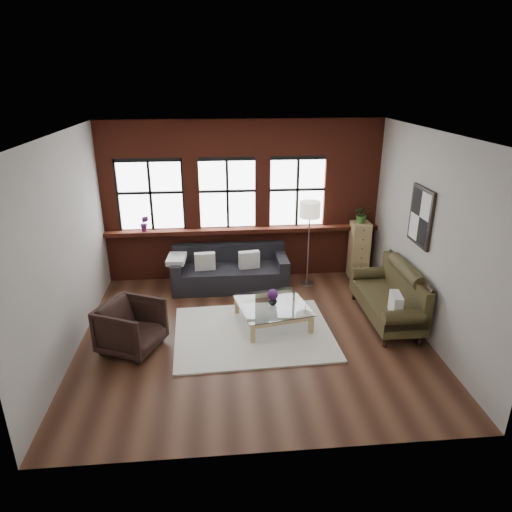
{
  "coord_description": "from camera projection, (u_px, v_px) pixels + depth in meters",
  "views": [
    {
      "loc": [
        -0.54,
        -6.42,
        3.94
      ],
      "look_at": [
        0.1,
        0.6,
        1.15
      ],
      "focal_mm": 32.0,
      "sensor_mm": 36.0,
      "label": 1
    }
  ],
  "objects": [
    {
      "name": "vintage_settee",
      "position": [
        387.0,
        294.0,
        7.72
      ],
      "size": [
        0.84,
        1.89,
        1.01
      ],
      "primitive_type": null,
      "color": "#3B341B",
      "rests_on": "floor"
    },
    {
      "name": "potted_plant_top",
      "position": [
        362.0,
        214.0,
        9.12
      ],
      "size": [
        0.34,
        0.3,
        0.36
      ],
      "primitive_type": "imported",
      "rotation": [
        0.0,
        0.0,
        -0.03
      ],
      "color": "#2D5923",
      "rests_on": "drawer_chest"
    },
    {
      "name": "wall_back",
      "position": [
        242.0,
        201.0,
        9.17
      ],
      "size": [
        5.5,
        0.0,
        5.5
      ],
      "primitive_type": "plane",
      "rotation": [
        1.57,
        0.0,
        0.0
      ],
      "color": "#A8A59C",
      "rests_on": "ground"
    },
    {
      "name": "wall_left",
      "position": [
        65.0,
        249.0,
        6.62
      ],
      "size": [
        0.0,
        5.0,
        5.0
      ],
      "primitive_type": "plane",
      "rotation": [
        1.57,
        0.0,
        1.57
      ],
      "color": "#A8A59C",
      "rests_on": "ground"
    },
    {
      "name": "floor_lamp",
      "position": [
        309.0,
        241.0,
        8.93
      ],
      "size": [
        0.4,
        0.4,
        1.87
      ],
      "primitive_type": null,
      "color": "#A5A5A8",
      "rests_on": "floor"
    },
    {
      "name": "shag_rug",
      "position": [
        253.0,
        333.0,
        7.48
      ],
      "size": [
        2.62,
        2.1,
        0.03
      ],
      "primitive_type": "cube",
      "rotation": [
        0.0,
        0.0,
        0.04
      ],
      "color": "white",
      "rests_on": "floor"
    },
    {
      "name": "floor",
      "position": [
        253.0,
        335.0,
        7.44
      ],
      "size": [
        5.5,
        5.5,
        0.0
      ],
      "primitive_type": "plane",
      "color": "#402317",
      "rests_on": "ground"
    },
    {
      "name": "window_left",
      "position": [
        151.0,
        196.0,
        8.91
      ],
      "size": [
        1.38,
        0.1,
        1.5
      ],
      "primitive_type": null,
      "color": "black",
      "rests_on": "brick_backwall"
    },
    {
      "name": "wall_poster",
      "position": [
        421.0,
        217.0,
        7.27
      ],
      "size": [
        0.05,
        0.74,
        0.94
      ],
      "primitive_type": null,
      "color": "black",
      "rests_on": "wall_right"
    },
    {
      "name": "coffee_table",
      "position": [
        272.0,
        314.0,
        7.72
      ],
      "size": [
        1.31,
        1.31,
        0.37
      ],
      "primitive_type": null,
      "rotation": [
        0.0,
        0.0,
        0.2
      ],
      "color": "tan",
      "rests_on": "shag_rug"
    },
    {
      "name": "drawer_chest",
      "position": [
        359.0,
        250.0,
        9.41
      ],
      "size": [
        0.37,
        0.37,
        1.19
      ],
      "primitive_type": "cube",
      "color": "tan",
      "rests_on": "floor"
    },
    {
      "name": "ceiling",
      "position": [
        253.0,
        134.0,
        6.26
      ],
      "size": [
        5.5,
        5.5,
        0.0
      ],
      "primitive_type": "plane",
      "rotation": [
        3.14,
        0.0,
        0.0
      ],
      "color": "white",
      "rests_on": "ground"
    },
    {
      "name": "armchair",
      "position": [
        131.0,
        327.0,
        6.93
      ],
      "size": [
        1.11,
        1.1,
        0.77
      ],
      "primitive_type": "imported",
      "rotation": [
        0.0,
        0.0,
        1.14
      ],
      "color": "black",
      "rests_on": "floor"
    },
    {
      "name": "wall_front",
      "position": [
        274.0,
        328.0,
        4.54
      ],
      "size": [
        5.5,
        0.0,
        5.5
      ],
      "primitive_type": "plane",
      "rotation": [
        -1.57,
        0.0,
        0.0
      ],
      "color": "#A8A59C",
      "rests_on": "ground"
    },
    {
      "name": "pillow_b",
      "position": [
        249.0,
        260.0,
        8.89
      ],
      "size": [
        0.42,
        0.2,
        0.34
      ],
      "primitive_type": "cube",
      "rotation": [
        0.0,
        0.0,
        0.15
      ],
      "color": "silver",
      "rests_on": "dark_sofa"
    },
    {
      "name": "dark_sofa",
      "position": [
        230.0,
        267.0,
        9.02
      ],
      "size": [
        2.26,
        0.91,
        0.82
      ],
      "primitive_type": null,
      "color": "black",
      "rests_on": "floor"
    },
    {
      "name": "window_mid",
      "position": [
        227.0,
        195.0,
        9.04
      ],
      "size": [
        1.38,
        0.1,
        1.5
      ],
      "primitive_type": null,
      "color": "black",
      "rests_on": "brick_backwall"
    },
    {
      "name": "pillow_settee",
      "position": [
        396.0,
        304.0,
        7.14
      ],
      "size": [
        0.19,
        0.4,
        0.34
      ],
      "primitive_type": "cube",
      "rotation": [
        0.0,
        0.0,
        -0.15
      ],
      "color": "silver",
      "rests_on": "vintage_settee"
    },
    {
      "name": "wall_right",
      "position": [
        429.0,
        238.0,
        7.09
      ],
      "size": [
        0.0,
        5.0,
        5.0
      ],
      "primitive_type": "plane",
      "rotation": [
        1.57,
        0.0,
        -1.57
      ],
      "color": "#A8A59C",
      "rests_on": "ground"
    },
    {
      "name": "window_right",
      "position": [
        297.0,
        193.0,
        9.16
      ],
      "size": [
        1.38,
        0.1,
        1.5
      ],
      "primitive_type": null,
      "color": "black",
      "rests_on": "brick_backwall"
    },
    {
      "name": "pillow_a",
      "position": [
        205.0,
        261.0,
        8.82
      ],
      "size": [
        0.41,
        0.16,
        0.34
      ],
      "primitive_type": "cube",
      "rotation": [
        0.0,
        0.0,
        0.05
      ],
      "color": "silver",
      "rests_on": "dark_sofa"
    },
    {
      "name": "sill_plant",
      "position": [
        144.0,
        223.0,
        8.97
      ],
      "size": [
        0.19,
        0.17,
        0.32
      ],
      "primitive_type": "imported",
      "rotation": [
        0.0,
        0.0,
        -0.15
      ],
      "color": "#5C256D",
      "rests_on": "sill_ledge"
    },
    {
      "name": "sill_ledge",
      "position": [
        243.0,
        230.0,
        9.23
      ],
      "size": [
        5.5,
        0.3,
        0.08
      ],
      "primitive_type": "cube",
      "color": "maroon",
      "rests_on": "brick_backwall"
    },
    {
      "name": "brick_backwall",
      "position": [
        243.0,
        202.0,
        9.11
      ],
      "size": [
        5.5,
        0.12,
        3.2
      ],
      "primitive_type": null,
      "color": "maroon",
      "rests_on": "floor"
    },
    {
      "name": "flowers",
      "position": [
        273.0,
        294.0,
        7.59
      ],
      "size": [
        0.18,
        0.18,
        0.18
      ],
      "primitive_type": "sphere",
      "color": "#5C256D",
      "rests_on": "vase"
    },
    {
      "name": "vase",
      "position": [
        273.0,
        301.0,
        7.63
      ],
      "size": [
        0.18,
        0.18,
        0.15
      ],
      "primitive_type": "imported",
      "rotation": [
        0.0,
        0.0,
        -0.24
      ],
      "color": "#B2B2B2",
      "rests_on": "coffee_table"
    }
  ]
}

